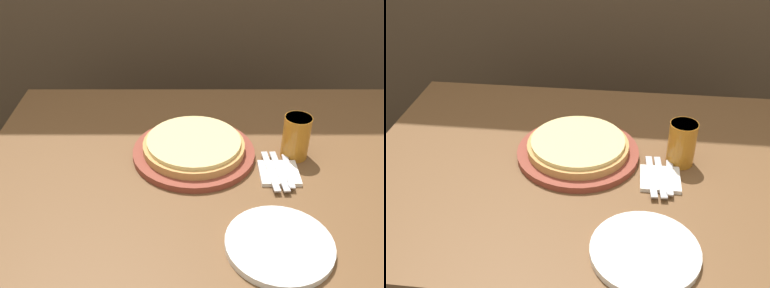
{
  "view_description": "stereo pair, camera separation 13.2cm",
  "coord_description": "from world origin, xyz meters",
  "views": [
    {
      "loc": [
        -0.07,
        -1.06,
        1.5
      ],
      "look_at": [
        -0.06,
        0.04,
        0.77
      ],
      "focal_mm": 42.0,
      "sensor_mm": 36.0,
      "label": 1
    },
    {
      "loc": [
        0.06,
        -1.05,
        1.5
      ],
      "look_at": [
        -0.06,
        0.04,
        0.77
      ],
      "focal_mm": 42.0,
      "sensor_mm": 36.0,
      "label": 2
    }
  ],
  "objects": [
    {
      "name": "dinner_knife",
      "position": [
        0.18,
        -0.06,
        0.74
      ],
      "size": [
        0.03,
        0.18,
        0.0
      ],
      "color": "silver",
      "rests_on": "napkin_stack"
    },
    {
      "name": "dinner_plate",
      "position": [
        0.13,
        -0.33,
        0.73
      ],
      "size": [
        0.25,
        0.25,
        0.02
      ],
      "color": "white",
      "rests_on": "dining_table"
    },
    {
      "name": "fork",
      "position": [
        0.15,
        -0.06,
        0.74
      ],
      "size": [
        0.03,
        0.18,
        0.0
      ],
      "color": "silver",
      "rests_on": "napkin_stack"
    },
    {
      "name": "spoon",
      "position": [
        0.2,
        -0.06,
        0.74
      ],
      "size": [
        0.02,
        0.16,
        0.0
      ],
      "color": "silver",
      "rests_on": "napkin_stack"
    },
    {
      "name": "napkin_stack",
      "position": [
        0.18,
        -0.06,
        0.73
      ],
      "size": [
        0.11,
        0.11,
        0.01
      ],
      "color": "white",
      "rests_on": "dining_table"
    },
    {
      "name": "beer_glass",
      "position": [
        0.23,
        0.04,
        0.8
      ],
      "size": [
        0.08,
        0.08,
        0.13
      ],
      "color": "#B7701E",
      "rests_on": "dining_table"
    },
    {
      "name": "pizza_on_board",
      "position": [
        -0.06,
        0.04,
        0.75
      ],
      "size": [
        0.36,
        0.36,
        0.06
      ],
      "color": "brown",
      "rests_on": "dining_table"
    },
    {
      "name": "dining_table",
      "position": [
        0.0,
        0.0,
        0.36
      ],
      "size": [
        1.39,
        0.96,
        0.73
      ],
      "color": "brown",
      "rests_on": "ground_plane"
    }
  ]
}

